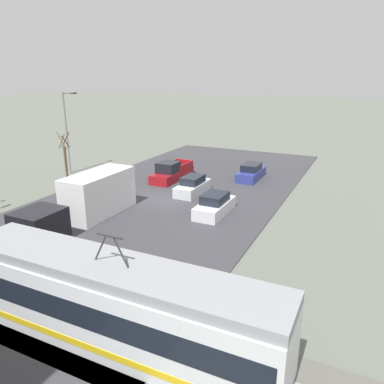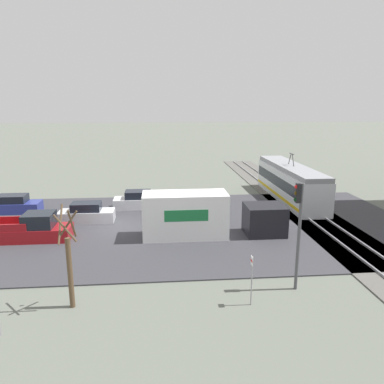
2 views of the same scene
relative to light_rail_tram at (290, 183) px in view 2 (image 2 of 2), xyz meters
The scene contains 12 objects.
ground_plane 17.68m from the light_rail_tram, 66.04° to the right, with size 320.00×320.00×0.00m, color #60665B.
road_surface 17.67m from the light_rail_tram, 66.04° to the right, with size 18.68×46.38×0.08m.
rail_bed 7.34m from the light_rail_tram, ahead, with size 63.97×4.40×0.22m.
light_rail_tram is the anchor object (origin of this frame).
box_truck 13.63m from the light_rail_tram, 44.83° to the right, with size 2.49×10.06×3.15m.
pickup_truck 23.68m from the light_rail_tram, 66.59° to the right, with size 2.00×5.78×1.89m.
sedan_car_0 19.41m from the light_rail_tram, 73.34° to the right, with size 1.73×4.33×1.55m.
sedan_car_1 14.83m from the light_rail_tram, 82.72° to the right, with size 1.83×4.34×1.57m.
sedan_car_2 25.53m from the light_rail_tram, 84.71° to the right, with size 1.83×4.62×1.54m.
traffic_light_pole 18.83m from the light_rail_tram, 18.60° to the right, with size 0.28×0.47×5.54m.
street_tree 25.09m from the light_rail_tram, 42.42° to the right, with size 1.15×0.96×4.87m.
no_parking_sign 20.93m from the light_rail_tram, 24.18° to the right, with size 0.32×0.08×2.46m.
Camera 2 is at (27.61, 3.30, 9.29)m, focal length 35.00 mm.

